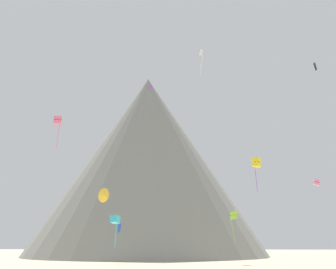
{
  "coord_description": "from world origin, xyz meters",
  "views": [
    {
      "loc": [
        0.14,
        -29.53,
        3.76
      ],
      "look_at": [
        -3.99,
        42.84,
        21.82
      ],
      "focal_mm": 46.24,
      "sensor_mm": 36.0,
      "label": 1
    }
  ],
  "objects_px": {
    "kite_violet_high": "(150,90)",
    "kite_rainbow_mid": "(58,121)",
    "rock_massif": "(145,171)",
    "kite_pink_mid": "(317,182)",
    "kite_blue_low": "(120,227)",
    "kite_gold_low": "(104,195)",
    "kite_yellow_mid": "(256,163)",
    "kite_lime_low": "(234,215)",
    "kite_black_mid": "(315,67)",
    "kite_cyan_low": "(115,220)",
    "kite_white_high": "(201,58)"
  },
  "relations": [
    {
      "from": "kite_violet_high",
      "to": "kite_rainbow_mid",
      "type": "xyz_separation_m",
      "value": [
        -10.6,
        -23.09,
        -12.58
      ]
    },
    {
      "from": "rock_massif",
      "to": "kite_pink_mid",
      "type": "relative_size",
      "value": 61.73
    },
    {
      "from": "kite_blue_low",
      "to": "kite_gold_low",
      "type": "relative_size",
      "value": 0.89
    },
    {
      "from": "kite_yellow_mid",
      "to": "kite_lime_low",
      "type": "distance_m",
      "value": 11.46
    },
    {
      "from": "kite_violet_high",
      "to": "kite_yellow_mid",
      "type": "distance_m",
      "value": 25.54
    },
    {
      "from": "kite_black_mid",
      "to": "kite_yellow_mid",
      "type": "bearing_deg",
      "value": 54.63
    },
    {
      "from": "kite_rainbow_mid",
      "to": "kite_pink_mid",
      "type": "relative_size",
      "value": 3.37
    },
    {
      "from": "kite_black_mid",
      "to": "kite_gold_low",
      "type": "xyz_separation_m",
      "value": [
        -28.93,
        21.96,
        -12.58
      ]
    },
    {
      "from": "kite_yellow_mid",
      "to": "kite_black_mid",
      "type": "relative_size",
      "value": 6.19
    },
    {
      "from": "kite_violet_high",
      "to": "kite_rainbow_mid",
      "type": "relative_size",
      "value": 0.8
    },
    {
      "from": "kite_cyan_low",
      "to": "kite_black_mid",
      "type": "height_order",
      "value": "kite_black_mid"
    },
    {
      "from": "kite_rainbow_mid",
      "to": "kite_cyan_low",
      "type": "bearing_deg",
      "value": -108.78
    },
    {
      "from": "kite_cyan_low",
      "to": "kite_pink_mid",
      "type": "xyz_separation_m",
      "value": [
        33.32,
        25.76,
        8.08
      ]
    },
    {
      "from": "kite_violet_high",
      "to": "kite_pink_mid",
      "type": "xyz_separation_m",
      "value": [
        31.38,
        1.96,
        -18.19
      ]
    },
    {
      "from": "kite_violet_high",
      "to": "kite_pink_mid",
      "type": "relative_size",
      "value": 2.68
    },
    {
      "from": "rock_massif",
      "to": "kite_white_high",
      "type": "distance_m",
      "value": 54.07
    },
    {
      "from": "kite_cyan_low",
      "to": "kite_blue_low",
      "type": "xyz_separation_m",
      "value": [
        -3.87,
        26.82,
        -0.08
      ]
    },
    {
      "from": "kite_white_high",
      "to": "kite_lime_low",
      "type": "bearing_deg",
      "value": 114.08
    },
    {
      "from": "kite_rainbow_mid",
      "to": "kite_white_high",
      "type": "height_order",
      "value": "kite_white_high"
    },
    {
      "from": "kite_black_mid",
      "to": "kite_lime_low",
      "type": "bearing_deg",
      "value": 59.21
    },
    {
      "from": "kite_lime_low",
      "to": "kite_blue_low",
      "type": "relative_size",
      "value": 2.65
    },
    {
      "from": "kite_pink_mid",
      "to": "kite_white_high",
      "type": "xyz_separation_m",
      "value": [
        -21.49,
        -14.47,
        19.33
      ]
    },
    {
      "from": "kite_yellow_mid",
      "to": "kite_pink_mid",
      "type": "distance_m",
      "value": 14.59
    },
    {
      "from": "kite_pink_mid",
      "to": "kite_black_mid",
      "type": "relative_size",
      "value": 1.43
    },
    {
      "from": "kite_cyan_low",
      "to": "kite_white_high",
      "type": "xyz_separation_m",
      "value": [
        11.83,
        11.29,
        27.4
      ]
    },
    {
      "from": "kite_cyan_low",
      "to": "kite_lime_low",
      "type": "xyz_separation_m",
      "value": [
        17.59,
        24.77,
        1.97
      ]
    },
    {
      "from": "kite_yellow_mid",
      "to": "kite_rainbow_mid",
      "type": "height_order",
      "value": "kite_rainbow_mid"
    },
    {
      "from": "kite_yellow_mid",
      "to": "kite_cyan_low",
      "type": "distance_m",
      "value": 29.75
    },
    {
      "from": "rock_massif",
      "to": "kite_rainbow_mid",
      "type": "bearing_deg",
      "value": -95.11
    },
    {
      "from": "rock_massif",
      "to": "kite_pink_mid",
      "type": "bearing_deg",
      "value": -44.85
    },
    {
      "from": "kite_cyan_low",
      "to": "kite_black_mid",
      "type": "distance_m",
      "value": 31.17
    },
    {
      "from": "kite_pink_mid",
      "to": "kite_white_high",
      "type": "relative_size",
      "value": 0.29
    },
    {
      "from": "kite_rainbow_mid",
      "to": "kite_lime_low",
      "type": "distance_m",
      "value": 37.49
    },
    {
      "from": "rock_massif",
      "to": "kite_blue_low",
      "type": "bearing_deg",
      "value": -91.14
    },
    {
      "from": "kite_rainbow_mid",
      "to": "kite_violet_high",
      "type": "bearing_deg",
      "value": -38.79
    },
    {
      "from": "kite_cyan_low",
      "to": "kite_blue_low",
      "type": "height_order",
      "value": "kite_blue_low"
    },
    {
      "from": "kite_violet_high",
      "to": "kite_blue_low",
      "type": "distance_m",
      "value": 27.15
    },
    {
      "from": "kite_rainbow_mid",
      "to": "kite_white_high",
      "type": "distance_m",
      "value": 26.83
    },
    {
      "from": "kite_violet_high",
      "to": "kite_gold_low",
      "type": "bearing_deg",
      "value": 133.33
    },
    {
      "from": "kite_white_high",
      "to": "kite_black_mid",
      "type": "bearing_deg",
      "value": -9.77
    },
    {
      "from": "kite_violet_high",
      "to": "kite_rainbow_mid",
      "type": "height_order",
      "value": "kite_violet_high"
    },
    {
      "from": "kite_blue_low",
      "to": "kite_white_high",
      "type": "xyz_separation_m",
      "value": [
        15.71,
        -15.53,
        27.48
      ]
    },
    {
      "from": "kite_blue_low",
      "to": "kite_gold_low",
      "type": "distance_m",
      "value": 14.04
    },
    {
      "from": "rock_massif",
      "to": "kite_gold_low",
      "type": "relative_size",
      "value": 34.94
    },
    {
      "from": "kite_yellow_mid",
      "to": "kite_white_high",
      "type": "height_order",
      "value": "kite_white_high"
    },
    {
      "from": "kite_violet_high",
      "to": "kite_black_mid",
      "type": "height_order",
      "value": "kite_violet_high"
    },
    {
      "from": "kite_cyan_low",
      "to": "kite_gold_low",
      "type": "height_order",
      "value": "kite_gold_low"
    },
    {
      "from": "kite_violet_high",
      "to": "kite_yellow_mid",
      "type": "bearing_deg",
      "value": -121.94
    },
    {
      "from": "rock_massif",
      "to": "kite_rainbow_mid",
      "type": "height_order",
      "value": "rock_massif"
    },
    {
      "from": "kite_yellow_mid",
      "to": "kite_gold_low",
      "type": "relative_size",
      "value": 2.44
    }
  ]
}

